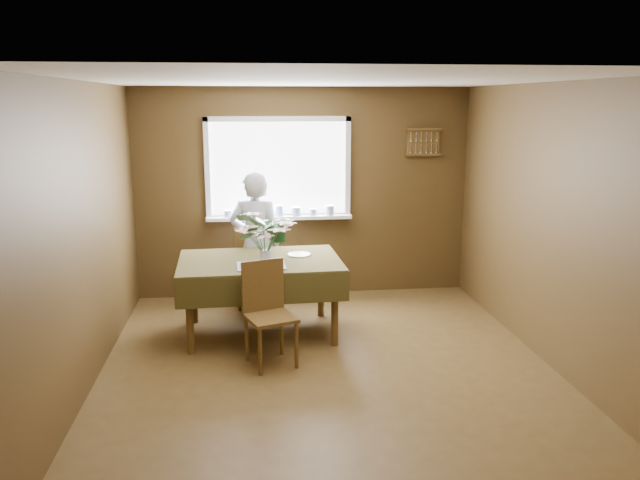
{
  "coord_description": "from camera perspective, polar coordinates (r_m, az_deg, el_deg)",
  "views": [
    {
      "loc": [
        -0.67,
        -5.16,
        2.34
      ],
      "look_at": [
        0.0,
        0.55,
        1.05
      ],
      "focal_mm": 35.0,
      "sensor_mm": 36.0,
      "label": 1
    }
  ],
  "objects": [
    {
      "name": "window_assembly",
      "position": [
        7.43,
        -3.78,
        4.91
      ],
      "size": [
        1.72,
        0.2,
        1.22
      ],
      "color": "white",
      "rests_on": "wall_back"
    },
    {
      "name": "wall_front",
      "position": [
        3.17,
        5.95,
        -7.46
      ],
      "size": [
        4.0,
        0.0,
        4.0
      ],
      "primitive_type": "plane",
      "rotation": [
        -1.57,
        0.0,
        0.0
      ],
      "color": "brown",
      "rests_on": "floor"
    },
    {
      "name": "ceiling",
      "position": [
        5.2,
        0.73,
        14.42
      ],
      "size": [
        4.5,
        4.5,
        0.0
      ],
      "primitive_type": "plane",
      "rotation": [
        3.14,
        0.0,
        0.0
      ],
      "color": "white",
      "rests_on": "wall_back"
    },
    {
      "name": "chair_near",
      "position": [
        5.67,
        -4.84,
        -6.21
      ],
      "size": [
        0.51,
        0.51,
        0.94
      ],
      "rotation": [
        0.0,
        0.0,
        0.34
      ],
      "color": "brown",
      "rests_on": "floor"
    },
    {
      "name": "spoon_rack",
      "position": [
        7.69,
        9.44,
        8.82
      ],
      "size": [
        0.44,
        0.05,
        0.33
      ],
      "color": "brown",
      "rests_on": "wall_back"
    },
    {
      "name": "floor",
      "position": [
        5.7,
        0.66,
        -11.58
      ],
      "size": [
        4.5,
        4.5,
        0.0
      ],
      "primitive_type": "plane",
      "color": "#4D371A",
      "rests_on": "ground"
    },
    {
      "name": "dining_table",
      "position": [
        6.29,
        -5.51,
        -2.63
      ],
      "size": [
        1.66,
        1.16,
        0.79
      ],
      "rotation": [
        0.0,
        0.0,
        0.04
      ],
      "color": "brown",
      "rests_on": "floor"
    },
    {
      "name": "side_plate",
      "position": [
        6.42,
        -1.93,
        -1.34
      ],
      "size": [
        0.25,
        0.25,
        0.01
      ],
      "primitive_type": "cylinder",
      "rotation": [
        0.0,
        0.0,
        0.07
      ],
      "color": "white",
      "rests_on": "dining_table"
    },
    {
      "name": "table_knife",
      "position": [
        6.11,
        -4.03,
        -2.05
      ],
      "size": [
        0.09,
        0.24,
        0.0
      ],
      "primitive_type": "cube",
      "rotation": [
        0.0,
        0.0,
        0.31
      ],
      "color": "silver",
      "rests_on": "dining_table"
    },
    {
      "name": "seated_woman",
      "position": [
        6.99,
        -5.9,
        -0.21
      ],
      "size": [
        0.63,
        0.46,
        1.59
      ],
      "primitive_type": "imported",
      "rotation": [
        0.0,
        0.0,
        3.0
      ],
      "color": "white",
      "rests_on": "floor"
    },
    {
      "name": "chair_far",
      "position": [
        7.16,
        -6.12,
        -2.12
      ],
      "size": [
        0.44,
        0.44,
        0.96
      ],
      "rotation": [
        0.0,
        0.0,
        3.22
      ],
      "color": "brown",
      "rests_on": "floor"
    },
    {
      "name": "wall_back",
      "position": [
        7.52,
        -1.51,
        4.3
      ],
      "size": [
        4.0,
        0.0,
        4.0
      ],
      "primitive_type": "plane",
      "rotation": [
        1.57,
        0.0,
        0.0
      ],
      "color": "brown",
      "rests_on": "floor"
    },
    {
      "name": "flower_bouquet",
      "position": [
        6.03,
        -5.08,
        0.7
      ],
      "size": [
        0.56,
        0.56,
        0.48
      ],
      "rotation": [
        0.0,
        0.0,
        0.37
      ],
      "color": "white",
      "rests_on": "dining_table"
    },
    {
      "name": "wall_right",
      "position": [
        5.91,
        20.31,
        1.23
      ],
      "size": [
        0.0,
        4.5,
        4.5
      ],
      "primitive_type": "plane",
      "rotation": [
        1.57,
        0.0,
        -1.57
      ],
      "color": "brown",
      "rests_on": "floor"
    },
    {
      "name": "wall_left",
      "position": [
        5.44,
        -20.71,
        0.26
      ],
      "size": [
        0.0,
        4.5,
        4.5
      ],
      "primitive_type": "plane",
      "rotation": [
        1.57,
        0.0,
        1.57
      ],
      "color": "brown",
      "rests_on": "floor"
    }
  ]
}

